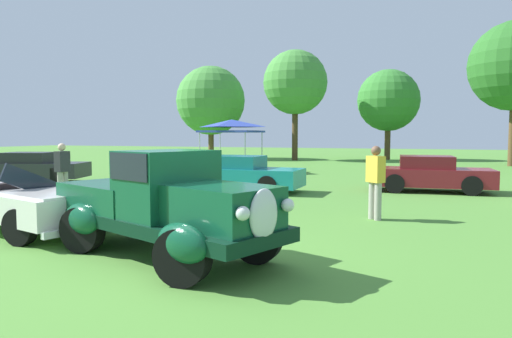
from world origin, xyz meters
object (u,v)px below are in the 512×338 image
at_px(neighbor_convertible, 28,202).
at_px(canopy_tent_left_field, 232,125).
at_px(spectator_near_truck, 62,170).
at_px(show_car_teal, 238,174).
at_px(feature_pickup_truck, 164,203).
at_px(show_car_burgundy, 430,174).
at_px(show_car_charcoal, 32,167).
at_px(spectator_between_cars, 375,180).

relative_size(neighbor_convertible, canopy_tent_left_field, 1.65).
bearing_deg(canopy_tent_left_field, spectator_near_truck, -93.26).
bearing_deg(show_car_teal, spectator_near_truck, -135.24).
height_order(feature_pickup_truck, canopy_tent_left_field, canopy_tent_left_field).
relative_size(show_car_burgundy, canopy_tent_left_field, 1.48).
relative_size(show_car_charcoal, spectator_near_truck, 2.66).
xyz_separation_m(neighbor_convertible, spectator_between_cars, (6.48, 3.64, 0.34)).
xyz_separation_m(show_car_burgundy, spectator_near_truck, (-10.13, -6.04, 0.31)).
bearing_deg(spectator_between_cars, neighbor_convertible, -150.66).
height_order(show_car_charcoal, show_car_burgundy, same).
relative_size(neighbor_convertible, spectator_near_truck, 2.65).
distance_m(show_car_charcoal, show_car_teal, 9.12).
distance_m(spectator_near_truck, canopy_tent_left_field, 11.25).
xyz_separation_m(feature_pickup_truck, neighbor_convertible, (-3.69, 0.86, -0.29)).
bearing_deg(canopy_tent_left_field, spectator_between_cars, -53.22).
relative_size(feature_pickup_truck, spectator_between_cars, 2.69).
height_order(neighbor_convertible, spectator_between_cars, spectator_between_cars).
xyz_separation_m(show_car_charcoal, show_car_teal, (9.12, -0.00, 0.00)).
bearing_deg(spectator_between_cars, show_car_teal, 142.18).
height_order(show_car_charcoal, spectator_near_truck, spectator_near_truck).
bearing_deg(spectator_near_truck, feature_pickup_truck, -36.00).
bearing_deg(show_car_teal, canopy_tent_left_field, 114.63).
bearing_deg(feature_pickup_truck, canopy_tent_left_field, 109.41).
bearing_deg(show_car_burgundy, spectator_between_cars, -101.43).
xyz_separation_m(feature_pickup_truck, spectator_near_truck, (-6.13, 4.45, 0.05)).
bearing_deg(spectator_between_cars, show_car_charcoal, 164.68).
relative_size(show_car_burgundy, spectator_between_cars, 2.38).
distance_m(show_car_teal, canopy_tent_left_field, 8.15).
distance_m(show_car_charcoal, show_car_burgundy, 15.45).
height_order(feature_pickup_truck, show_car_charcoal, feature_pickup_truck).
bearing_deg(neighbor_convertible, canopy_tent_left_field, 96.97).
bearing_deg(neighbor_convertible, spectator_near_truck, 124.14).
height_order(show_car_teal, show_car_burgundy, same).
distance_m(show_car_burgundy, canopy_tent_left_field, 10.93).
bearing_deg(feature_pickup_truck, show_car_charcoal, 143.49).
relative_size(spectator_near_truck, canopy_tent_left_field, 0.62).
bearing_deg(neighbor_convertible, spectator_between_cars, 29.34).
relative_size(show_car_charcoal, spectator_between_cars, 2.66).
height_order(show_car_burgundy, spectator_between_cars, spectator_between_cars).
bearing_deg(neighbor_convertible, show_car_teal, 78.61).
bearing_deg(show_car_charcoal, neighbor_convertible, -44.61).
xyz_separation_m(feature_pickup_truck, show_car_teal, (-2.18, 8.36, -0.27)).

